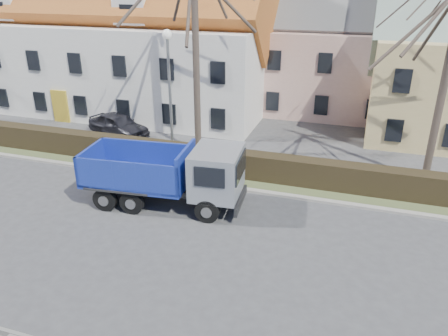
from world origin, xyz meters
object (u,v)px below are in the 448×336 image
(dump_truck, at_px, (158,174))
(parked_car_a, at_px, (118,125))
(cart_frame, at_px, (138,169))
(streetlight, at_px, (170,98))

(dump_truck, xyz_separation_m, parked_car_a, (-6.32, 7.32, -0.71))
(cart_frame, height_order, parked_car_a, parked_car_a)
(dump_truck, relative_size, streetlight, 1.03)
(parked_car_a, bearing_deg, cart_frame, -122.91)
(dump_truck, height_order, cart_frame, dump_truck)
(streetlight, xyz_separation_m, parked_car_a, (-4.86, 2.58, -2.77))
(dump_truck, relative_size, parked_car_a, 1.68)
(dump_truck, relative_size, cart_frame, 11.01)
(cart_frame, bearing_deg, parked_car_a, 129.00)
(cart_frame, relative_size, parked_car_a, 0.15)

